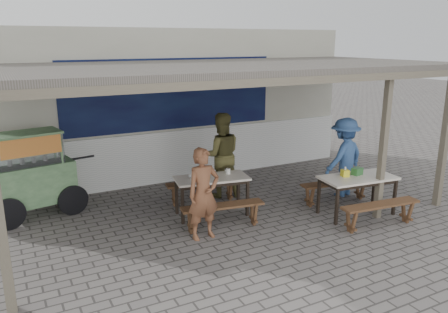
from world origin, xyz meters
name	(u,v)px	position (x,y,z in m)	size (l,w,h in m)	color
ground	(245,223)	(0.00, 0.00, 0.00)	(60.00, 60.00, 0.00)	#655F5B
back_wall	(172,105)	(0.00, 3.58, 1.72)	(9.00, 1.28, 3.50)	beige
warung_roof	(223,69)	(0.02, 0.90, 2.71)	(9.00, 4.21, 2.81)	#5E5650
table_left	(212,181)	(-0.36, 0.64, 0.67)	(1.46, 0.85, 0.75)	silver
bench_left_street	(223,211)	(-0.47, -0.02, 0.34)	(1.50, 0.52, 0.45)	brown
bench_left_wall	(202,187)	(-0.25, 1.31, 0.34)	(1.50, 0.52, 0.45)	brown
table_right	(358,181)	(2.10, -0.60, 0.67)	(1.49, 0.85, 0.75)	silver
bench_right_street	(380,209)	(2.02, -1.26, 0.34)	(1.54, 0.44, 0.45)	brown
bench_right_wall	(336,187)	(2.17, 0.06, 0.34)	(1.54, 0.44, 0.45)	brown
vendor_cart	(32,171)	(-3.35, 2.13, 0.88)	(1.95, 1.06, 1.62)	#74A26C
patron_street_side	(204,194)	(-0.92, -0.19, 0.78)	(0.57, 0.37, 1.56)	brown
patron_wall_side	(221,155)	(0.28, 1.52, 0.90)	(0.87, 0.68, 1.80)	brown
patron_right_table	(344,157)	(2.62, 0.36, 0.84)	(1.09, 0.62, 1.68)	#3A609E
tissue_box	(345,173)	(1.89, -0.47, 0.81)	(0.13, 0.13, 0.13)	yellow
donation_box	(357,171)	(2.17, -0.49, 0.82)	(0.20, 0.14, 0.14)	#2F6932
condiment_jar	(228,171)	(0.02, 0.71, 0.80)	(0.09, 0.09, 0.10)	silver
condiment_bowl	(194,177)	(-0.68, 0.74, 0.77)	(0.20, 0.20, 0.05)	silver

